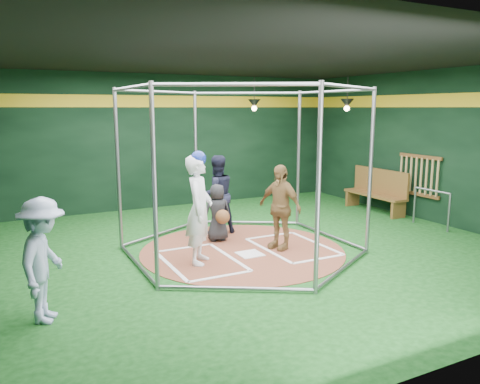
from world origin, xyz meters
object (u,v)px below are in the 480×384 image
visitor_leopard (280,207)px  dugout_bench (377,190)px  batter_figure (199,208)px  umpire (217,195)px

visitor_leopard → dugout_bench: bearing=91.9°
visitor_leopard → dugout_bench: (3.96, 1.65, -0.25)m
batter_figure → umpire: size_ratio=1.16×
batter_figure → visitor_leopard: bearing=3.1°
batter_figure → dugout_bench: 5.89m
umpire → dugout_bench: 4.57m
dugout_bench → visitor_leopard: bearing=-157.4°
batter_figure → dugout_bench: batter_figure is taller
umpire → dugout_bench: bearing=-177.1°
batter_figure → umpire: (1.05, 1.63, -0.13)m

